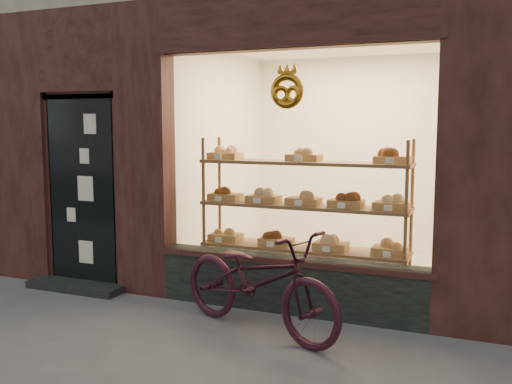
% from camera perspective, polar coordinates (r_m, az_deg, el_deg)
% --- Properties ---
extents(display_shelf, '(2.20, 0.45, 1.70)m').
position_cam_1_polar(display_shelf, '(5.97, 4.76, -2.84)').
color(display_shelf, brown).
rests_on(display_shelf, ground).
extents(bicycle, '(1.90, 1.21, 0.94)m').
position_cam_1_polar(bicycle, '(5.10, 0.23, -8.82)').
color(bicycle, black).
rests_on(bicycle, ground).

